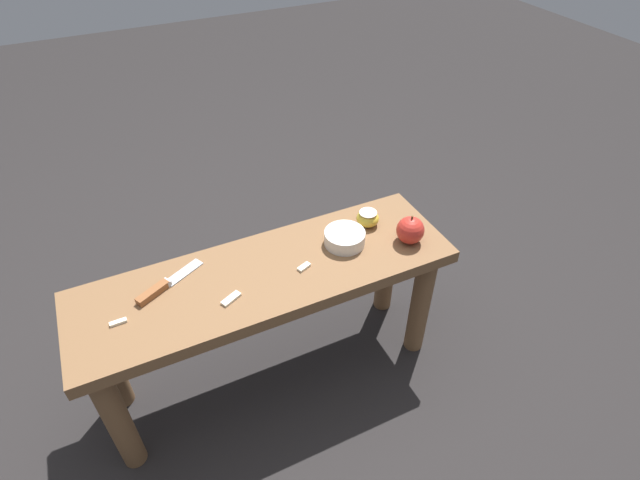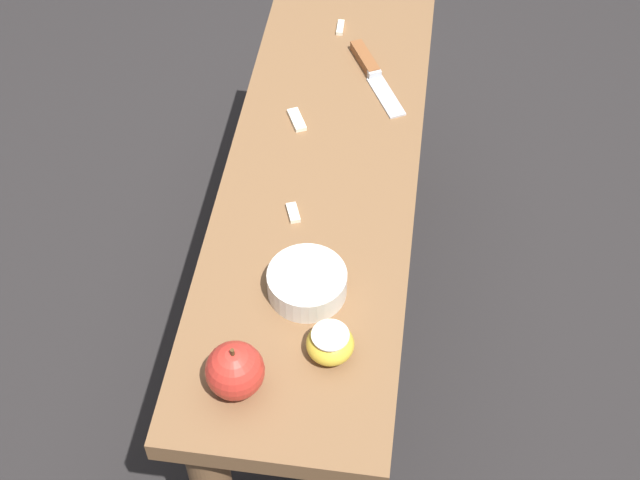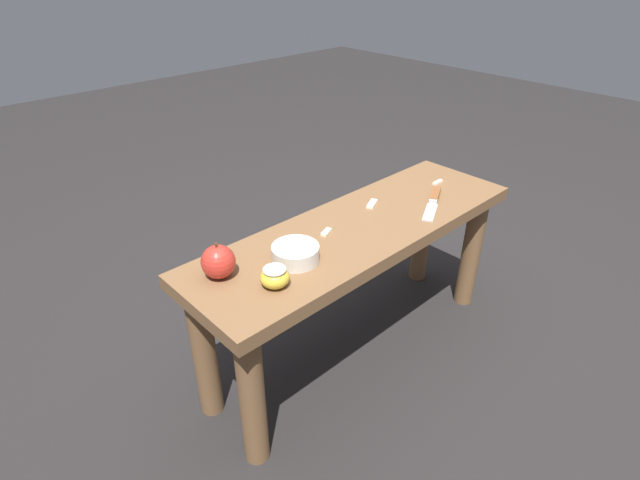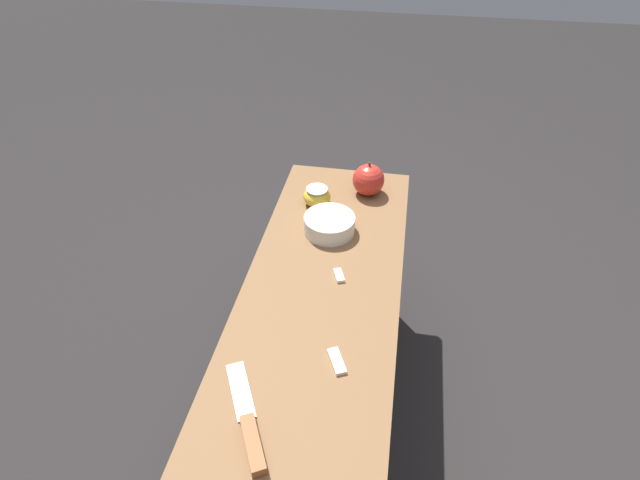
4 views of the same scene
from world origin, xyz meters
TOP-DOWN VIEW (x-y plane):
  - ground_plane at (0.00, 0.00)m, footprint 8.00×8.00m
  - wooden_bench at (0.00, 0.00)m, footprint 1.10×0.34m
  - knife at (-0.28, 0.06)m, footprint 0.20×0.13m
  - apple_whole at (0.44, -0.06)m, footprint 0.08×0.08m
  - apple_cut at (0.37, 0.06)m, footprint 0.07×0.07m
  - apple_slice_near_knife at (0.10, -0.03)m, footprint 0.04×0.03m
  - apple_slice_center at (-0.12, -0.06)m, footprint 0.06×0.04m
  - apple_slice_near_bowl at (-0.41, -0.02)m, footprint 0.04×0.01m
  - bowl at (0.26, 0.01)m, footprint 0.12×0.12m

SIDE VIEW (x-z plane):
  - ground_plane at x=0.00m, z-range 0.00..0.00m
  - wooden_bench at x=0.00m, z-range 0.14..0.61m
  - apple_slice_near_knife at x=0.10m, z-range 0.47..0.48m
  - apple_slice_center at x=-0.12m, z-range 0.47..0.48m
  - apple_slice_near_bowl at x=-0.41m, z-range 0.47..0.48m
  - knife at x=-0.28m, z-range 0.47..0.49m
  - bowl at x=0.26m, z-range 0.47..0.52m
  - apple_cut at x=0.37m, z-range 0.47..0.52m
  - apple_whole at x=0.44m, z-range 0.47..0.56m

